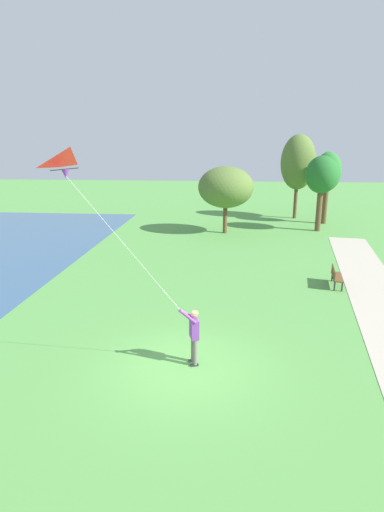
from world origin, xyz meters
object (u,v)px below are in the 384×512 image
Objects in this scene: person_kite_flyer at (193,332)px; tree_horizon_far at (226,187)px; flying_kite at (71,164)px; park_bench_near_walkway at (336,276)px; tree_lakeside_far at (328,173)px; tree_treeline_center at (322,176)px; tree_treeline_right at (298,162)px.

person_kite_flyer is 0.38× the size of tree_horizon_far.
park_bench_near_walkway is (8.90, 8.52, -5.44)m from flying_kite.
tree_horizon_far is (3.64, 19.61, -2.61)m from flying_kite.
tree_lakeside_far reaches higher than person_kite_flyer.
tree_treeline_center is (6.95, 1.38, 0.76)m from tree_horizon_far.
person_kite_flyer is at bearing -110.95° from tree_treeline_center.
flying_kite reaches higher than tree_treeline_center.
park_bench_near_walkway is at bearing -100.15° from tree_lakeside_far.
person_kite_flyer reaches higher than park_bench_near_walkway.
park_bench_near_walkway is 13.08m from tree_treeline_center.
park_bench_near_walkway is (5.97, 7.49, -0.54)m from person_kite_flyer.
tree_treeline_right reaches higher than park_bench_near_walkway.
tree_horizon_far reaches higher than park_bench_near_walkway.
tree_horizon_far is at bearing -132.20° from tree_treeline_right.
park_bench_near_walkway is 0.28× the size of tree_treeline_center.
flying_kite is (-2.94, -1.02, 4.90)m from person_kite_flyer.
tree_treeline_right is (9.66, 26.25, -1.15)m from flying_kite.
tree_lakeside_far is (1.10, 3.03, -0.01)m from tree_treeline_center.
tree_treeline_center is (1.68, 12.47, 3.58)m from park_bench_near_walkway.
park_bench_near_walkway is at bearing 43.73° from flying_kite.
park_bench_near_walkway is at bearing -64.59° from tree_horizon_far.
tree_horizon_far is 9.20m from tree_lakeside_far.
flying_kite is 0.80× the size of tree_lakeside_far.
tree_horizon_far is (-5.27, 11.09, 2.83)m from park_bench_near_walkway.
tree_treeline_center is (10.58, 20.98, -1.85)m from flying_kite.
flying_kite is 0.64× the size of tree_treeline_right.
tree_treeline_center is at bearing 69.05° from person_kite_flyer.
flying_kite is 13.47m from park_bench_near_walkway.
tree_treeline_center is at bearing 11.20° from tree_horizon_far.
park_bench_near_walkway is 0.27× the size of tree_lakeside_far.
tree_lakeside_far is (2.77, 15.50, 3.57)m from park_bench_near_walkway.
tree_lakeside_far reaches higher than park_bench_near_walkway.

